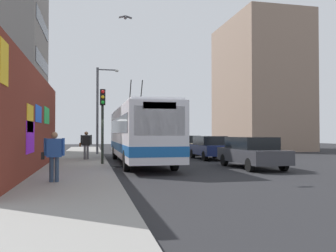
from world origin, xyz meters
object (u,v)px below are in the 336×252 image
at_px(parked_car_silver, 171,143).
at_px(traffic_light, 103,113).
at_px(parked_car_champagne, 187,144).
at_px(pedestrian_near_wall, 54,153).
at_px(pedestrian_midblock, 86,143).
at_px(street_lamp, 100,104).
at_px(parked_car_dark_gray, 251,152).
at_px(city_bus, 139,132).
at_px(parked_car_navy, 210,147).

height_order(parked_car_silver, traffic_light, traffic_light).
relative_size(parked_car_champagne, pedestrian_near_wall, 2.76).
bearing_deg(pedestrian_midblock, parked_car_silver, -33.69).
distance_m(parked_car_silver, pedestrian_midblock, 14.85).
bearing_deg(parked_car_silver, pedestrian_midblock, 146.31).
distance_m(pedestrian_near_wall, street_lamp, 16.14).
height_order(parked_car_dark_gray, parked_car_silver, same).
bearing_deg(city_bus, street_lamp, 15.09).
relative_size(parked_car_silver, pedestrian_near_wall, 2.57).
distance_m(pedestrian_midblock, street_lamp, 6.13).
bearing_deg(street_lamp, traffic_light, 179.46).
height_order(parked_car_navy, pedestrian_midblock, pedestrian_midblock).
bearing_deg(parked_car_champagne, pedestrian_midblock, 126.34).
distance_m(city_bus, parked_car_dark_gray, 6.51).
relative_size(city_bus, pedestrian_midblock, 7.18).
bearing_deg(parked_car_silver, city_bus, 160.47).
height_order(parked_car_silver, street_lamp, street_lamp).
height_order(parked_car_navy, parked_car_silver, same).
xyz_separation_m(city_bus, pedestrian_midblock, (2.31, 3.04, -0.65)).
bearing_deg(pedestrian_midblock, city_bus, -127.25).
xyz_separation_m(parked_car_dark_gray, traffic_light, (2.39, 7.35, 1.99)).
bearing_deg(pedestrian_near_wall, parked_car_dark_gray, -64.73).
bearing_deg(city_bus, parked_car_navy, -63.40).
height_order(parked_car_dark_gray, street_lamp, street_lamp).
xyz_separation_m(parked_car_dark_gray, pedestrian_near_wall, (-4.32, 9.15, 0.29)).
distance_m(parked_car_navy, pedestrian_midblock, 8.25).
relative_size(parked_car_navy, pedestrian_midblock, 2.41).
height_order(parked_car_dark_gray, parked_car_navy, same).
bearing_deg(pedestrian_midblock, street_lamp, -10.32).
distance_m(parked_car_navy, traffic_light, 8.60).
bearing_deg(street_lamp, pedestrian_near_wall, 173.17).
bearing_deg(parked_car_dark_gray, pedestrian_near_wall, 115.27).
relative_size(parked_car_silver, traffic_light, 1.08).
bearing_deg(parked_car_silver, street_lamp, 133.98).
bearing_deg(parked_car_navy, pedestrian_near_wall, 139.49).
relative_size(city_bus, pedestrian_near_wall, 7.47).
bearing_deg(pedestrian_midblock, parked_car_champagne, -53.66).
bearing_deg(pedestrian_midblock, parked_car_navy, -87.95).
distance_m(parked_car_champagne, parked_car_silver, 6.29).
relative_size(pedestrian_near_wall, traffic_light, 0.42).
xyz_separation_m(parked_car_navy, parked_car_silver, (12.06, -0.00, 0.00)).
xyz_separation_m(city_bus, street_lamp, (7.65, 2.06, 2.19)).
xyz_separation_m(parked_car_navy, street_lamp, (5.05, 7.26, 3.18)).
xyz_separation_m(parked_car_champagne, parked_car_silver, (6.29, 0.00, -0.00)).
bearing_deg(traffic_light, parked_car_champagne, -36.96).
height_order(parked_car_champagne, street_lamp, street_lamp).
height_order(city_bus, parked_car_navy, city_bus).
bearing_deg(pedestrian_near_wall, street_lamp, -6.83).
xyz_separation_m(parked_car_silver, street_lamp, (-7.01, 7.26, 3.18)).
distance_m(pedestrian_near_wall, pedestrian_midblock, 10.46).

